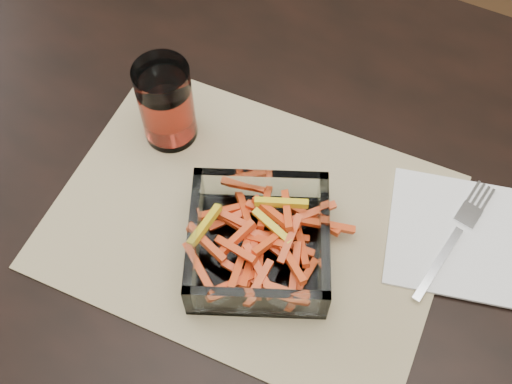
# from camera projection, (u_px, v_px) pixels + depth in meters

# --- Properties ---
(dining_table) EXTENTS (1.60, 0.90, 0.75)m
(dining_table) POSITION_uv_depth(u_px,v_px,m) (356.00, 287.00, 0.81)
(dining_table) COLOR black
(dining_table) RESTS_ON ground
(placemat) EXTENTS (0.46, 0.35, 0.00)m
(placemat) POSITION_uv_depth(u_px,v_px,m) (250.00, 221.00, 0.76)
(placemat) COLOR tan
(placemat) RESTS_ON dining_table
(glass_bowl) EXTENTS (0.20, 0.20, 0.06)m
(glass_bowl) POSITION_uv_depth(u_px,v_px,m) (259.00, 244.00, 0.71)
(glass_bowl) COLOR white
(glass_bowl) RESTS_ON placemat
(tumbler) EXTENTS (0.07, 0.07, 0.12)m
(tumbler) POSITION_uv_depth(u_px,v_px,m) (167.00, 106.00, 0.77)
(tumbler) COLOR white
(tumbler) RESTS_ON placemat
(napkin) EXTENTS (0.19, 0.19, 0.00)m
(napkin) POSITION_uv_depth(u_px,v_px,m) (456.00, 235.00, 0.74)
(napkin) COLOR white
(napkin) RESTS_ON placemat
(fork) EXTENTS (0.05, 0.18, 0.00)m
(fork) POSITION_uv_depth(u_px,v_px,m) (456.00, 236.00, 0.74)
(fork) COLOR silver
(fork) RESTS_ON napkin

